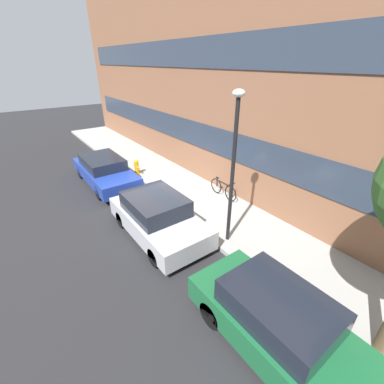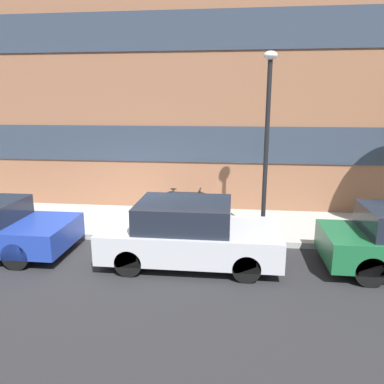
% 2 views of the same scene
% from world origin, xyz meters
% --- Properties ---
extents(ground_plane, '(56.00, 56.00, 0.00)m').
position_xyz_m(ground_plane, '(0.00, 0.00, 0.00)').
color(ground_plane, '#232326').
extents(sidewalk_strip, '(28.00, 2.75, 0.14)m').
position_xyz_m(sidewalk_strip, '(0.00, 1.38, 0.07)').
color(sidewalk_strip, '#9E9E99').
rests_on(sidewalk_strip, ground_plane).
extents(rowhouse_facade, '(28.00, 1.02, 9.87)m').
position_xyz_m(rowhouse_facade, '(0.00, 3.19, 4.95)').
color(rowhouse_facade, brown).
rests_on(rowhouse_facade, ground_plane).
extents(parked_car_silver, '(3.80, 1.81, 1.37)m').
position_xyz_m(parked_car_silver, '(1.85, -1.05, 0.67)').
color(parked_car_silver, '#B2B5BA').
rests_on(parked_car_silver, ground_plane).
extents(fire_hydrant, '(0.55, 0.31, 0.73)m').
position_xyz_m(fire_hydrant, '(-2.95, 0.47, 0.51)').
color(fire_hydrant, gold).
rests_on(fire_hydrant, sidewalk_strip).
extents(bicycle, '(1.52, 0.44, 0.74)m').
position_xyz_m(bicycle, '(1.36, 2.26, 0.51)').
color(bicycle, black).
rests_on(bicycle, sidewalk_strip).
extents(lamp_post, '(0.32, 0.32, 4.42)m').
position_xyz_m(lamp_post, '(3.54, 0.47, 2.89)').
color(lamp_post, black).
rests_on(lamp_post, sidewalk_strip).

